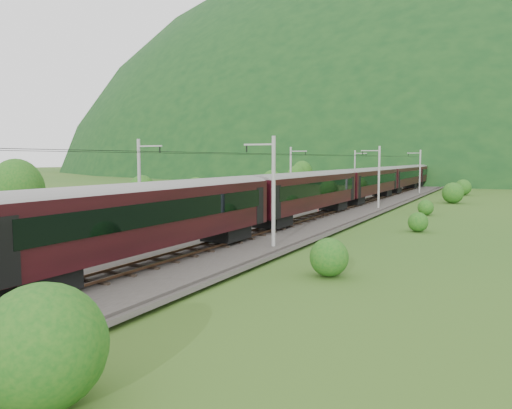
% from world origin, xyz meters
% --- Properties ---
extents(ground, '(600.00, 600.00, 0.00)m').
position_xyz_m(ground, '(0.00, 0.00, 0.00)').
color(ground, '#285119').
rests_on(ground, ground).
extents(railbed, '(14.00, 220.00, 0.30)m').
position_xyz_m(railbed, '(0.00, 10.00, 0.15)').
color(railbed, '#38332D').
rests_on(railbed, ground).
extents(track_left, '(2.40, 220.00, 0.27)m').
position_xyz_m(track_left, '(-2.40, 10.00, 0.37)').
color(track_left, '#503422').
rests_on(track_left, railbed).
extents(track_right, '(2.40, 220.00, 0.27)m').
position_xyz_m(track_right, '(2.40, 10.00, 0.37)').
color(track_right, '#503422').
rests_on(track_right, railbed).
extents(catenary_left, '(2.54, 192.28, 8.00)m').
position_xyz_m(catenary_left, '(-6.12, 32.00, 4.50)').
color(catenary_left, gray).
rests_on(catenary_left, railbed).
extents(catenary_right, '(2.54, 192.28, 8.00)m').
position_xyz_m(catenary_right, '(6.12, 32.00, 4.50)').
color(catenary_right, gray).
rests_on(catenary_right, railbed).
extents(overhead_wires, '(4.83, 198.00, 0.03)m').
position_xyz_m(overhead_wires, '(0.00, 10.00, 7.10)').
color(overhead_wires, black).
rests_on(overhead_wires, ground).
extents(mountain_main, '(504.00, 360.00, 244.00)m').
position_xyz_m(mountain_main, '(0.00, 260.00, 0.00)').
color(mountain_main, black).
rests_on(mountain_main, ground).
extents(mountain_ridge, '(336.00, 280.00, 132.00)m').
position_xyz_m(mountain_ridge, '(-120.00, 300.00, 0.00)').
color(mountain_ridge, black).
rests_on(mountain_ridge, ground).
extents(train, '(3.32, 184.66, 5.79)m').
position_xyz_m(train, '(2.40, 41.40, 3.88)').
color(train, black).
rests_on(train, ground).
extents(hazard_post_near, '(0.18, 0.18, 1.72)m').
position_xyz_m(hazard_post_near, '(-0.01, 45.62, 1.16)').
color(hazard_post_near, red).
rests_on(hazard_post_near, railbed).
extents(hazard_post_far, '(0.16, 0.16, 1.52)m').
position_xyz_m(hazard_post_far, '(0.65, 24.68, 1.06)').
color(hazard_post_far, red).
rests_on(hazard_post_far, railbed).
extents(signal, '(0.24, 0.24, 2.14)m').
position_xyz_m(signal, '(-4.98, 48.24, 1.56)').
color(signal, black).
rests_on(signal, railbed).
extents(vegetation_left, '(11.92, 149.02, 6.80)m').
position_xyz_m(vegetation_left, '(-14.79, 20.14, 2.68)').
color(vegetation_left, '#154F15').
rests_on(vegetation_left, ground).
extents(vegetation_right, '(6.36, 105.40, 3.08)m').
position_xyz_m(vegetation_right, '(12.51, 8.46, 1.34)').
color(vegetation_right, '#154F15').
rests_on(vegetation_right, ground).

